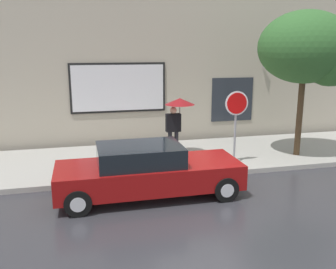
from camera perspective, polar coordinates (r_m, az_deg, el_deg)
ground_plane at (r=10.09m, az=5.53°, el=-8.78°), size 60.00×60.00×0.00m
sidewalk at (r=12.78m, az=1.16°, el=-3.57°), size 20.00×4.00×0.15m
building_facade at (r=14.66m, az=-1.34°, el=12.13°), size 20.00×0.67×7.00m
parked_car at (r=9.52m, az=-3.27°, el=-5.72°), size 4.73×1.81×1.39m
fire_hydrant at (r=11.24m, az=-9.73°, el=-3.73°), size 0.30×0.44×0.77m
pedestrian_with_umbrella at (r=12.38m, az=1.50°, el=3.78°), size 1.00×1.00×2.00m
street_tree at (r=13.13m, az=21.30°, el=12.16°), size 3.16×2.69×4.85m
stop_sign at (r=11.69m, az=10.57°, el=3.31°), size 0.76×0.10×2.34m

